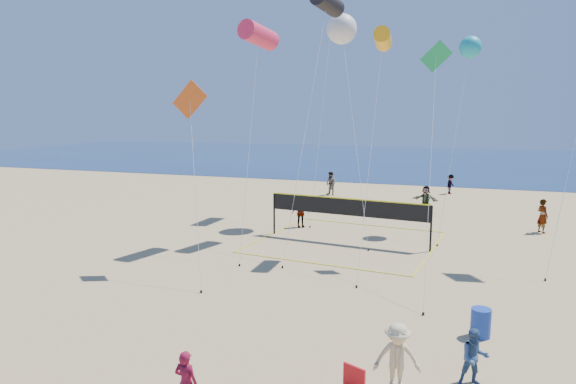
% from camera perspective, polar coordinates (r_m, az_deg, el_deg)
% --- Properties ---
extents(ocean, '(140.00, 50.00, 0.03)m').
position_cam_1_polar(ocean, '(73.45, 15.13, 3.43)').
color(ocean, navy).
rests_on(ocean, ground).
extents(woman, '(0.58, 0.39, 1.56)m').
position_cam_1_polar(woman, '(12.64, -11.26, -20.13)').
color(woman, maroon).
rests_on(woman, ground).
extents(bystander_a, '(0.84, 0.72, 1.49)m').
position_cam_1_polar(bystander_a, '(14.38, 20.00, -16.89)').
color(bystander_a, '#32517D').
rests_on(bystander_a, ground).
extents(bystander_b, '(1.28, 0.92, 1.79)m').
position_cam_1_polar(bystander_b, '(13.49, 12.03, -17.62)').
color(bystander_b, beige).
rests_on(bystander_b, ground).
extents(far_person_0, '(1.09, 0.96, 1.76)m').
position_cam_1_polar(far_person_0, '(30.42, 1.39, -2.31)').
color(far_person_0, gray).
rests_on(far_person_0, ground).
extents(far_person_1, '(1.87, 1.09, 1.92)m').
position_cam_1_polar(far_person_1, '(35.36, 15.05, -0.88)').
color(far_person_1, gray).
rests_on(far_person_1, ground).
extents(far_person_2, '(0.79, 0.85, 1.94)m').
position_cam_1_polar(far_person_2, '(32.44, 26.43, -2.40)').
color(far_person_2, gray).
rests_on(far_person_2, ground).
extents(far_person_3, '(1.14, 1.04, 1.91)m').
position_cam_1_polar(far_person_3, '(42.00, 4.80, 0.94)').
color(far_person_3, gray).
rests_on(far_person_3, ground).
extents(far_person_4, '(0.98, 1.20, 1.62)m').
position_cam_1_polar(far_person_4, '(44.55, 17.61, 0.83)').
color(far_person_4, gray).
rests_on(far_person_4, ground).
extents(trash_barrel, '(0.69, 0.69, 0.90)m').
position_cam_1_polar(trash_barrel, '(17.30, 20.62, -13.44)').
color(trash_barrel, '#18399F').
rests_on(trash_barrel, ground).
extents(volleyball_net, '(9.83, 9.69, 2.36)m').
position_cam_1_polar(volleyball_net, '(27.07, 6.62, -2.24)').
color(volleyball_net, black).
rests_on(volleyball_net, ground).
extents(kite_0, '(1.48, 5.69, 11.24)m').
position_cam_1_polar(kite_0, '(26.77, -3.28, 16.98)').
color(kite_0, '#E12850').
rests_on(kite_0, ground).
extents(kite_1, '(1.49, 8.16, 13.15)m').
position_cam_1_polar(kite_1, '(28.92, 4.38, 20.24)').
color(kite_1, black).
rests_on(kite_1, ground).
extents(kite_2, '(0.88, 6.45, 10.65)m').
position_cam_1_polar(kite_2, '(25.09, 10.49, 16.35)').
color(kite_2, '#FFAB13').
rests_on(kite_2, ground).
extents(kite_3, '(2.79, 3.16, 8.18)m').
position_cam_1_polar(kite_3, '(22.38, -10.81, 9.16)').
color(kite_3, '#DC561A').
rests_on(kite_3, ground).
extents(kite_4, '(1.42, 7.28, 9.96)m').
position_cam_1_polar(kite_4, '(23.82, 16.05, 12.65)').
color(kite_4, green).
rests_on(kite_4, ground).
extents(kite_6, '(3.92, 7.20, 12.52)m').
position_cam_1_polar(kite_6, '(31.94, 6.00, 17.56)').
color(kite_6, silver).
rests_on(kite_6, ground).
extents(kite_7, '(1.98, 5.43, 10.98)m').
position_cam_1_polar(kite_7, '(31.43, 19.61, 14.92)').
color(kite_7, '#179BAF').
rests_on(kite_7, ground).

